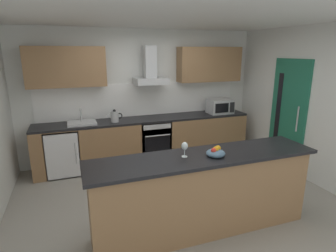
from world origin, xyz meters
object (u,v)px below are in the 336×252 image
object	(u,v)px
range_hood	(150,72)
fruit_bowl	(216,153)
microwave	(220,106)
sink	(82,122)
oven	(153,140)
refrigerator	(63,151)
kettle	(115,116)
wine_glass	(185,147)

from	to	relation	value
range_hood	fruit_bowl	bearing A→B (deg)	-89.18
microwave	sink	size ratio (longest dim) A/B	1.00
oven	sink	xyz separation A→B (m)	(-1.34, 0.01, 0.47)
range_hood	fruit_bowl	size ratio (longest dim) A/B	3.27
refrigerator	kettle	world-z (taller)	kettle
kettle	fruit_bowl	world-z (taller)	kettle
oven	kettle	world-z (taller)	kettle
fruit_bowl	range_hood	bearing A→B (deg)	90.82
oven	wine_glass	xyz separation A→B (m)	(-0.31, -2.33, 0.66)
refrigerator	sink	size ratio (longest dim) A/B	1.70
range_hood	fruit_bowl	world-z (taller)	range_hood
oven	range_hood	size ratio (longest dim) A/B	1.11
microwave	range_hood	xyz separation A→B (m)	(-1.48, 0.16, 0.74)
kettle	refrigerator	bearing A→B (deg)	178.16
microwave	kettle	distance (m)	2.22
oven	fruit_bowl	world-z (taller)	fruit_bowl
sink	range_hood	distance (m)	1.59
fruit_bowl	kettle	bearing A→B (deg)	108.15
refrigerator	fruit_bowl	bearing A→B (deg)	-54.23
sink	range_hood	size ratio (longest dim) A/B	0.69
oven	sink	bearing A→B (deg)	179.53
fruit_bowl	microwave	bearing A→B (deg)	59.07
microwave	sink	xyz separation A→B (m)	(-2.81, 0.04, -0.12)
sink	oven	bearing A→B (deg)	-0.47
sink	fruit_bowl	xyz separation A→B (m)	(1.37, -2.44, 0.11)
wine_glass	fruit_bowl	xyz separation A→B (m)	(0.35, -0.10, -0.08)
oven	wine_glass	size ratio (longest dim) A/B	4.50
sink	fruit_bowl	bearing A→B (deg)	-60.61
oven	refrigerator	distance (m)	1.71
microwave	wine_glass	distance (m)	2.92
oven	kettle	size ratio (longest dim) A/B	2.77
refrigerator	fruit_bowl	world-z (taller)	fruit_bowl
range_hood	oven	bearing A→B (deg)	-90.00
oven	microwave	size ratio (longest dim) A/B	1.60
sink	wine_glass	world-z (taller)	wine_glass
oven	microwave	distance (m)	1.59
sink	kettle	size ratio (longest dim) A/B	1.73
refrigerator	oven	bearing A→B (deg)	0.09
oven	refrigerator	xyz separation A→B (m)	(-1.71, -0.00, -0.03)
kettle	fruit_bowl	size ratio (longest dim) A/B	1.31
microwave	sink	distance (m)	2.82
kettle	fruit_bowl	distance (m)	2.52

